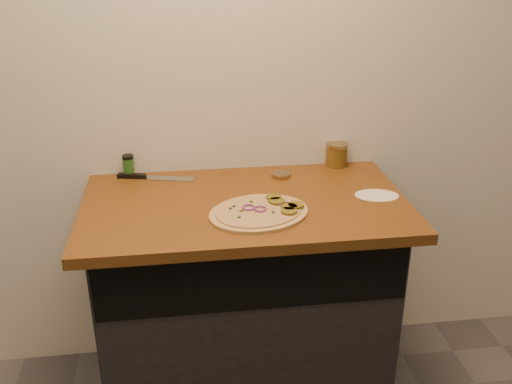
{
  "coord_description": "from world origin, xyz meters",
  "views": [
    {
      "loc": [
        -0.22,
        -0.48,
        1.79
      ],
      "look_at": [
        0.04,
        1.38,
        0.95
      ],
      "focal_mm": 40.0,
      "sensor_mm": 36.0,
      "label": 1
    }
  ],
  "objects": [
    {
      "name": "chefs_knife",
      "position": [
        -0.36,
        1.68,
        0.91
      ],
      "size": [
        0.31,
        0.1,
        0.02
      ],
      "color": "#B7BAC1",
      "rests_on": "countertop"
    },
    {
      "name": "spice_shaker",
      "position": [
        -0.44,
        1.72,
        0.95
      ],
      "size": [
        0.04,
        0.04,
        0.09
      ],
      "color": "#255B1C",
      "rests_on": "countertop"
    },
    {
      "name": "mason_jar_lid",
      "position": [
        0.17,
        1.63,
        0.91
      ],
      "size": [
        0.1,
        0.1,
        0.02
      ],
      "primitive_type": "cylinder",
      "rotation": [
        0.0,
        0.0,
        -0.38
      ],
      "color": "#988258",
      "rests_on": "countertop"
    },
    {
      "name": "salsa_jar",
      "position": [
        0.43,
        1.72,
        0.95
      ],
      "size": [
        0.09,
        0.09,
        0.1
      ],
      "color": "maroon",
      "rests_on": "countertop"
    },
    {
      "name": "countertop",
      "position": [
        0.0,
        1.42,
        0.88
      ],
      "size": [
        1.2,
        0.7,
        0.04
      ],
      "primitive_type": "cube",
      "color": "brown",
      "rests_on": "cabinet"
    },
    {
      "name": "room_shell",
      "position": [
        0.0,
        0.0,
        1.7
      ],
      "size": [
        4.02,
        3.52,
        2.71
      ],
      "color": "beige",
      "rests_on": "ground"
    },
    {
      "name": "pizza",
      "position": [
        0.04,
        1.3,
        0.91
      ],
      "size": [
        0.44,
        0.44,
        0.02
      ],
      "color": "tan",
      "rests_on": "countertop"
    },
    {
      "name": "cabinet",
      "position": [
        0.0,
        1.45,
        0.43
      ],
      "size": [
        1.1,
        0.6,
        0.86
      ],
      "primitive_type": "cube",
      "color": "black",
      "rests_on": "ground"
    },
    {
      "name": "flour_spill",
      "position": [
        0.5,
        1.4,
        0.9
      ],
      "size": [
        0.19,
        0.19,
        0.0
      ],
      "primitive_type": "cylinder",
      "rotation": [
        0.0,
        0.0,
        -0.15
      ],
      "color": "silver",
      "rests_on": "countertop"
    }
  ]
}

